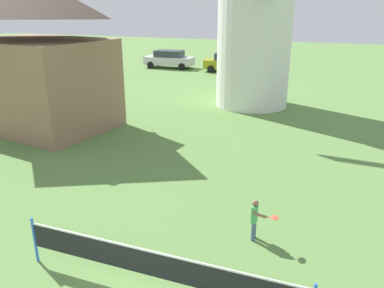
{
  "coord_description": "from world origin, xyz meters",
  "views": [
    {
      "loc": [
        3.19,
        -3.34,
        5.42
      ],
      "look_at": [
        0.31,
        4.23,
        2.5
      ],
      "focal_mm": 36.16,
      "sensor_mm": 36.0,
      "label": 1
    }
  ],
  "objects": [
    {
      "name": "tennis_net",
      "position": [
        0.31,
        2.23,
        0.69
      ],
      "size": [
        5.94,
        0.06,
        1.1
      ],
      "color": "blue",
      "rests_on": "ground_plane"
    },
    {
      "name": "player_far",
      "position": [
        1.73,
        4.8,
        0.61
      ],
      "size": [
        0.67,
        0.43,
        1.07
      ],
      "color": "slate",
      "rests_on": "ground_plane"
    },
    {
      "name": "parked_car_silver",
      "position": [
        -11.34,
        29.07,
        0.81
      ],
      "size": [
        4.48,
        2.05,
        1.56
      ],
      "color": "silver",
      "rests_on": "ground_plane"
    },
    {
      "name": "parked_car_mustard",
      "position": [
        -5.76,
        29.04,
        0.81
      ],
      "size": [
        4.45,
        2.5,
        1.56
      ],
      "color": "#999919",
      "rests_on": "ground_plane"
    },
    {
      "name": "chapel",
      "position": [
        -9.43,
        10.55,
        3.28
      ],
      "size": [
        6.95,
        5.55,
        7.6
      ],
      "color": "#937056",
      "rests_on": "ground_plane"
    }
  ]
}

